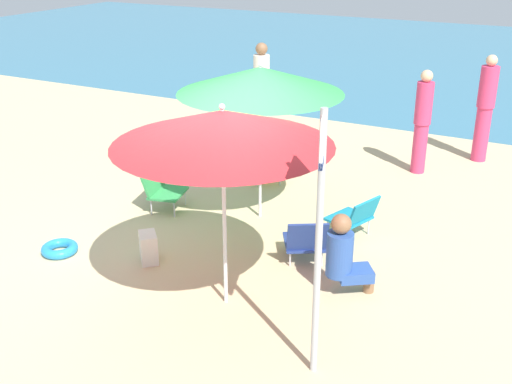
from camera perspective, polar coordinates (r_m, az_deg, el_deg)
name	(u,v)px	position (r m, az deg, el deg)	size (l,w,h in m)	color
ground_plane	(206,259)	(7.60, -4.54, -5.99)	(40.00, 40.00, 0.00)	#CCB789
sea_water	(453,59)	(20.50, 17.31, 11.38)	(40.00, 16.00, 0.01)	teal
umbrella_green	(260,80)	(8.06, 0.39, 10.01)	(2.13, 2.13, 2.10)	silver
umbrella_red	(222,128)	(5.98, -3.04, 5.79)	(2.14, 2.14, 2.13)	silver
beach_chair_a	(266,158)	(9.83, 0.93, 3.11)	(0.66, 0.68, 0.68)	gold
beach_chair_b	(161,187)	(8.86, -8.53, 0.40)	(0.62, 0.65, 0.59)	#33934C
beach_chair_c	(306,240)	(7.40, 4.48, -4.35)	(0.71, 0.76, 0.60)	navy
beach_chair_d	(355,216)	(8.06, 8.88, -2.12)	(0.64, 0.65, 0.56)	teal
person_a	(261,90)	(11.80, 0.49, 9.18)	(0.30, 0.30, 1.75)	silver
person_b	(422,121)	(10.32, 14.71, 6.18)	(0.26, 0.26, 1.65)	#DB3866
person_c	(485,108)	(11.17, 19.90, 7.11)	(0.29, 0.29, 1.78)	#DB3866
person_d	(344,255)	(6.75, 7.95, -5.62)	(0.52, 0.46, 0.93)	#2D519E
warning_sign	(320,215)	(5.09, 5.76, -2.05)	(0.16, 0.41, 2.39)	#ADADB2
swim_ring	(60,249)	(8.04, -17.23, -4.89)	(0.44, 0.44, 0.12)	#238CD8
beach_bag	(149,248)	(7.55, -9.64, -4.95)	(0.29, 0.19, 0.36)	silver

